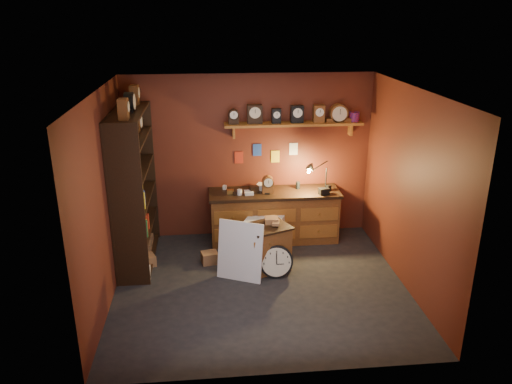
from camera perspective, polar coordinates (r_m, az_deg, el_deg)
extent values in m
plane|color=black|center=(7.08, 0.52, -10.66)|extent=(4.00, 4.00, 0.00)
cube|color=#5C2315|center=(8.19, -0.81, 4.02)|extent=(4.00, 0.02, 2.70)
cube|color=#5C2315|center=(4.86, 2.86, -7.79)|extent=(4.00, 0.02, 2.70)
cube|color=#5C2315|center=(6.59, -17.00, -0.96)|extent=(0.02, 3.60, 2.70)
cube|color=#5C2315|center=(6.99, 17.09, 0.21)|extent=(0.02, 3.60, 2.70)
cube|color=beige|center=(6.15, 0.60, 11.49)|extent=(4.00, 3.60, 0.02)
cube|color=#985A21|center=(8.00, 4.31, 7.77)|extent=(2.20, 0.30, 0.04)
cube|color=#985A21|center=(7.99, -2.57, 6.91)|extent=(0.04, 0.16, 0.20)
cube|color=#985A21|center=(8.30, 10.73, 7.09)|extent=(0.04, 0.16, 0.20)
cylinder|color=#B21419|center=(8.20, 11.17, 8.44)|extent=(0.16, 0.16, 0.15)
cube|color=maroon|center=(8.20, 0.25, 4.02)|extent=(0.14, 0.01, 0.20)
cube|color=navy|center=(8.20, 2.34, 4.88)|extent=(0.14, 0.01, 0.20)
cube|color=gold|center=(8.28, 4.39, 4.12)|extent=(0.14, 0.01, 0.20)
cube|color=silver|center=(8.30, 6.46, 4.96)|extent=(0.14, 0.01, 0.20)
cube|color=black|center=(7.56, -15.37, 0.29)|extent=(0.03, 1.60, 2.30)
cube|color=black|center=(6.80, -14.50, -1.86)|extent=(0.45, 0.03, 2.30)
cube|color=black|center=(8.26, -13.01, 2.17)|extent=(0.45, 0.03, 2.30)
cube|color=black|center=(7.96, -13.03, -7.13)|extent=(0.43, 1.54, 0.03)
cube|color=black|center=(7.74, -13.32, -3.83)|extent=(0.43, 1.54, 0.03)
cube|color=black|center=(7.58, -13.59, -0.72)|extent=(0.43, 1.54, 0.03)
cube|color=black|center=(7.43, -13.87, 2.52)|extent=(0.43, 1.54, 0.03)
cube|color=black|center=(7.31, -14.16, 5.88)|extent=(0.43, 1.54, 0.03)
cube|color=black|center=(7.23, -14.42, 8.80)|extent=(0.43, 1.54, 0.03)
cube|color=brown|center=(8.25, 2.08, -2.88)|extent=(2.06, 0.60, 0.80)
cube|color=black|center=(8.10, 2.12, -0.11)|extent=(2.12, 0.66, 0.05)
cube|color=#985A21|center=(7.98, 2.37, -3.73)|extent=(1.98, 0.02, 0.52)
cylinder|color=black|center=(8.19, 7.94, 0.20)|extent=(0.12, 0.12, 0.02)
cylinder|color=black|center=(8.13, 8.01, 1.46)|extent=(0.02, 0.02, 0.38)
cylinder|color=black|center=(8.00, 7.30, 3.00)|extent=(0.27, 0.09, 0.14)
cone|color=black|center=(7.95, 6.35, 2.63)|extent=(0.18, 0.14, 0.18)
cube|color=brown|center=(7.38, 1.32, -6.41)|extent=(0.70, 0.65, 0.66)
cube|color=black|center=(7.23, 1.34, -3.98)|extent=(0.75, 0.70, 0.03)
cube|color=#985A21|center=(7.17, 1.55, -7.26)|extent=(0.47, 0.21, 0.56)
cylinder|color=black|center=(7.20, 2.32, -7.96)|extent=(0.48, 0.16, 0.48)
cylinder|color=beige|center=(7.17, 2.36, -8.04)|extent=(0.42, 0.10, 0.42)
cube|color=black|center=(7.13, 2.37, -7.61)|extent=(0.01, 0.04, 0.15)
cube|color=black|center=(7.18, 2.78, -8.24)|extent=(0.11, 0.01, 0.01)
cube|color=silver|center=(7.28, -1.80, -9.75)|extent=(0.67, 0.43, 0.87)
cube|color=silver|center=(7.95, 1.04, -4.76)|extent=(0.71, 0.71, 0.56)
cube|color=black|center=(7.69, 1.28, -5.63)|extent=(0.43, 0.20, 0.45)
cube|color=brown|center=(7.73, -12.47, -7.68)|extent=(0.33, 0.31, 0.16)
cube|color=white|center=(7.46, -12.72, -8.98)|extent=(0.21, 0.25, 0.12)
cube|color=brown|center=(7.65, -5.33, -7.48)|extent=(0.27, 0.24, 0.18)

